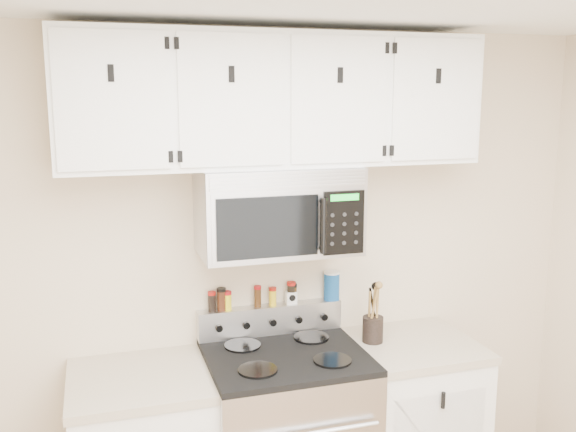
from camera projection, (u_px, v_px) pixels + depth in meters
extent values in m
cube|color=beige|center=(268.00, 276.00, 3.32)|extent=(3.50, 0.01, 2.50)
cube|color=black|center=(286.00, 357.00, 3.08)|extent=(0.76, 0.65, 0.03)
cube|color=#B7B7BA|center=(270.00, 319.00, 3.33)|extent=(0.76, 0.08, 0.15)
cylinder|color=black|center=(258.00, 370.00, 2.89)|extent=(0.18, 0.18, 0.01)
cylinder|color=black|center=(332.00, 360.00, 2.99)|extent=(0.18, 0.18, 0.01)
cylinder|color=black|center=(243.00, 345.00, 3.17)|extent=(0.18, 0.18, 0.01)
cylinder|color=black|center=(311.00, 337.00, 3.27)|extent=(0.18, 0.18, 0.01)
cube|color=tan|center=(140.00, 380.00, 2.91)|extent=(0.64, 0.62, 0.04)
cube|color=white|center=(409.00, 427.00, 3.40)|extent=(0.62, 0.60, 0.88)
cube|color=tan|center=(412.00, 345.00, 3.31)|extent=(0.64, 0.62, 0.04)
cube|color=#9E9EA3|center=(278.00, 210.00, 3.08)|extent=(0.76, 0.38, 0.42)
cube|color=#B7B7BA|center=(290.00, 180.00, 2.86)|extent=(0.73, 0.01, 0.08)
cube|color=black|center=(268.00, 227.00, 2.87)|extent=(0.47, 0.01, 0.28)
cube|color=black|center=(344.00, 223.00, 2.98)|extent=(0.20, 0.01, 0.30)
cylinder|color=black|center=(323.00, 226.00, 2.91)|extent=(0.03, 0.03, 0.26)
cube|color=white|center=(276.00, 100.00, 3.01)|extent=(2.00, 0.33, 0.62)
cube|color=white|center=(112.00, 101.00, 2.63)|extent=(0.46, 0.01, 0.57)
cube|color=black|center=(111.00, 73.00, 2.60)|extent=(0.02, 0.01, 0.07)
cube|color=white|center=(232.00, 101.00, 2.77)|extent=(0.46, 0.01, 0.57)
cube|color=black|center=(232.00, 74.00, 2.74)|extent=(0.03, 0.01, 0.07)
cube|color=white|center=(339.00, 100.00, 2.92)|extent=(0.46, 0.01, 0.57)
cube|color=black|center=(340.00, 75.00, 2.89)|extent=(0.03, 0.01, 0.07)
cube|color=white|center=(437.00, 100.00, 3.06)|extent=(0.46, 0.01, 0.57)
cube|color=black|center=(439.00, 76.00, 3.03)|extent=(0.02, 0.01, 0.07)
cylinder|color=black|center=(373.00, 329.00, 3.30)|extent=(0.11, 0.11, 0.13)
cylinder|color=olive|center=(373.00, 310.00, 3.28)|extent=(0.01, 0.01, 0.25)
cylinder|color=olive|center=(377.00, 309.00, 3.27)|extent=(0.01, 0.01, 0.27)
cylinder|color=olive|center=(369.00, 312.00, 3.28)|extent=(0.01, 0.01, 0.23)
cylinder|color=black|center=(373.00, 310.00, 3.30)|extent=(0.01, 0.01, 0.24)
cylinder|color=olive|center=(373.00, 311.00, 3.26)|extent=(0.01, 0.01, 0.26)
cube|color=white|center=(291.00, 297.00, 3.35)|extent=(0.06, 0.05, 0.07)
cylinder|color=#144C8E|center=(332.00, 286.00, 3.41)|extent=(0.08, 0.08, 0.14)
cylinder|color=white|center=(332.00, 272.00, 3.39)|extent=(0.08, 0.08, 0.01)
cylinder|color=black|center=(212.00, 303.00, 3.22)|extent=(0.04, 0.04, 0.09)
cylinder|color=#A5120C|center=(212.00, 293.00, 3.21)|extent=(0.04, 0.04, 0.02)
cylinder|color=#472111|center=(222.00, 301.00, 3.24)|extent=(0.04, 0.04, 0.10)
cylinder|color=black|center=(221.00, 290.00, 3.23)|extent=(0.05, 0.05, 0.02)
cylinder|color=yellow|center=(227.00, 302.00, 3.25)|extent=(0.04, 0.04, 0.08)
cylinder|color=#AC0D14|center=(227.00, 293.00, 3.24)|extent=(0.04, 0.04, 0.02)
cylinder|color=#41250F|center=(258.00, 298.00, 3.29)|extent=(0.04, 0.04, 0.10)
cylinder|color=#9D0C10|center=(258.00, 287.00, 3.28)|extent=(0.04, 0.04, 0.02)
cylinder|color=yellow|center=(273.00, 298.00, 3.32)|extent=(0.04, 0.04, 0.08)
cylinder|color=#9F160C|center=(273.00, 289.00, 3.31)|extent=(0.04, 0.04, 0.02)
cylinder|color=black|center=(291.00, 294.00, 3.34)|extent=(0.04, 0.04, 0.10)
cylinder|color=#AC130D|center=(291.00, 283.00, 3.33)|extent=(0.05, 0.05, 0.02)
cylinder|color=#402A0F|center=(293.00, 295.00, 3.35)|extent=(0.04, 0.04, 0.09)
cylinder|color=black|center=(293.00, 285.00, 3.34)|extent=(0.04, 0.04, 0.02)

